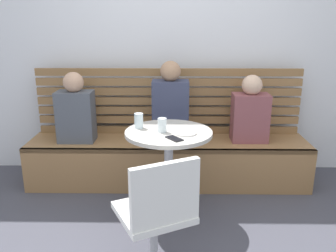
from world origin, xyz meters
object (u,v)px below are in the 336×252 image
cafe_table (169,158)px  phone_on_table (174,139)px  person_child_middle (250,112)px  booth_bench (168,161)px  cup_glass_tall (139,121)px  plate_small (185,133)px  person_adult (170,106)px  white_chair (158,218)px  person_child_left (76,111)px  cup_water_clear (162,125)px

cafe_table → phone_on_table: phone_on_table is taller
person_child_middle → phone_on_table: bearing=-130.4°
booth_bench → cup_glass_tall: 0.84m
plate_small → person_adult: bearing=99.8°
white_chair → person_child_left: (-0.84, 1.44, 0.27)m
cafe_table → cup_water_clear: cup_water_clear is taller
cafe_table → cup_glass_tall: cup_glass_tall is taller
person_child_middle → cup_glass_tall: (-1.01, -0.58, 0.08)m
cafe_table → white_chair: bearing=-93.8°
person_child_left → plate_small: 1.23m
cup_glass_tall → cup_water_clear: (0.19, -0.10, -0.01)m
person_child_left → person_child_middle: 1.66m
person_adult → person_child_middle: person_adult is taller
booth_bench → plate_small: plate_small is taller
white_chair → person_child_middle: 1.70m
white_chair → person_child_middle: size_ratio=1.33×
person_child_middle → plate_small: bearing=-131.6°
person_child_left → person_adult: bearing=0.2°
cafe_table → person_child_middle: (0.77, 0.66, 0.20)m
person_child_middle → cup_water_clear: bearing=-140.0°
cup_water_clear → person_adult: bearing=85.0°
white_chair → cup_water_clear: 0.85m
plate_small → phone_on_table: plate_small is taller
person_adult → person_child_middle: size_ratio=1.20×
cafe_table → person_adult: bearing=89.2°
booth_bench → person_adult: (0.02, -0.01, 0.56)m
person_adult → cup_water_clear: (-0.06, -0.66, 0.01)m
cup_glass_tall → plate_small: 0.40m
white_chair → person_child_middle: bearing=60.7°
plate_small → white_chair: bearing=-103.7°
booth_bench → plate_small: 0.89m
person_child_left → phone_on_table: size_ratio=4.77×
cafe_table → person_child_left: 1.11m
cup_glass_tall → plate_small: (0.37, -0.14, -0.05)m
cup_water_clear → plate_small: bearing=-11.8°
cup_glass_tall → phone_on_table: 0.39m
white_chair → person_child_left: person_child_left is taller
phone_on_table → person_child_left: bearing=103.0°
booth_bench → cup_water_clear: bearing=-93.1°
person_child_middle → booth_bench: bearing=-178.8°
booth_bench → white_chair: 1.47m
person_child_middle → cup_glass_tall: size_ratio=5.34×
booth_bench → plate_small: bearing=-78.7°
person_child_left → plate_small: (1.02, -0.69, 0.01)m
white_chair → person_child_middle: (0.82, 1.47, 0.26)m
cup_glass_tall → plate_small: cup_glass_tall is taller
cafe_table → phone_on_table: 0.30m
person_adult → cup_glass_tall: size_ratio=6.42×
booth_bench → person_child_left: person_child_left is taller
booth_bench → white_chair: white_chair is taller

